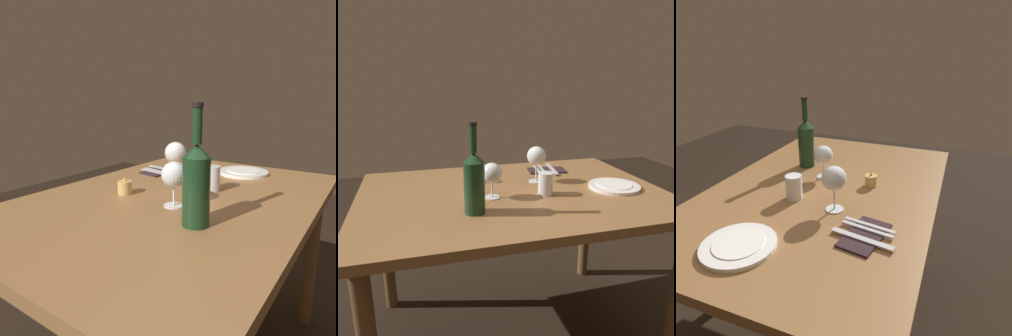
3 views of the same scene
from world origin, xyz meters
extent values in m
cube|color=olive|center=(0.00, 0.00, 0.72)|extent=(1.30, 0.90, 0.04)
cylinder|color=brown|center=(0.58, -0.38, 0.35)|extent=(0.06, 0.06, 0.70)
cylinder|color=brown|center=(0.58, 0.38, 0.35)|extent=(0.06, 0.06, 0.70)
cylinder|color=white|center=(-0.10, -0.05, 0.74)|extent=(0.07, 0.07, 0.00)
cylinder|color=white|center=(-0.10, -0.05, 0.78)|extent=(0.01, 0.01, 0.07)
sphere|color=white|center=(-0.10, -0.05, 0.85)|extent=(0.08, 0.08, 0.08)
cylinder|color=#42070F|center=(-0.10, -0.05, 0.84)|extent=(0.07, 0.07, 0.01)
cylinder|color=white|center=(0.14, 0.10, 0.74)|extent=(0.07, 0.07, 0.00)
cylinder|color=white|center=(0.14, 0.10, 0.79)|extent=(0.01, 0.01, 0.08)
sphere|color=white|center=(0.14, 0.10, 0.87)|extent=(0.09, 0.09, 0.09)
cylinder|color=#42070F|center=(0.14, 0.10, 0.86)|extent=(0.07, 0.07, 0.02)
cylinder|color=#19381E|center=(-0.20, -0.19, 0.84)|extent=(0.08, 0.08, 0.19)
cone|color=#19381E|center=(-0.20, -0.19, 0.95)|extent=(0.08, 0.08, 0.03)
cylinder|color=#19381E|center=(-0.20, -0.19, 1.01)|extent=(0.03, 0.03, 0.10)
cylinder|color=black|center=(-0.20, -0.19, 1.07)|extent=(0.03, 0.03, 0.01)
cylinder|color=white|center=(0.12, -0.08, 0.79)|extent=(0.06, 0.06, 0.10)
cylinder|color=silver|center=(0.12, -0.08, 0.77)|extent=(0.05, 0.05, 0.05)
cylinder|color=#DBB266|center=(-0.09, 0.17, 0.76)|extent=(0.05, 0.05, 0.05)
cylinder|color=white|center=(-0.09, 0.17, 0.76)|extent=(0.04, 0.04, 0.03)
cone|color=#F99E2D|center=(-0.09, 0.17, 0.80)|extent=(0.01, 0.01, 0.02)
cylinder|color=white|center=(0.45, -0.07, 0.75)|extent=(0.22, 0.22, 0.01)
cylinder|color=white|center=(0.45, -0.07, 0.76)|extent=(0.15, 0.15, 0.00)
cube|color=#2D1E23|center=(0.26, 0.26, 0.74)|extent=(0.20, 0.14, 0.01)
cube|color=silver|center=(0.24, 0.26, 0.75)|extent=(0.04, 0.18, 0.00)
cube|color=silver|center=(0.21, 0.26, 0.75)|extent=(0.04, 0.18, 0.00)
cube|color=silver|center=(0.29, 0.26, 0.75)|extent=(0.05, 0.21, 0.00)
camera|label=1|loc=(-0.91, -0.58, 1.08)|focal=33.24mm
camera|label=2|loc=(-0.39, -1.31, 1.23)|focal=35.76mm
camera|label=3|loc=(1.04, 0.49, 1.31)|focal=32.73mm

